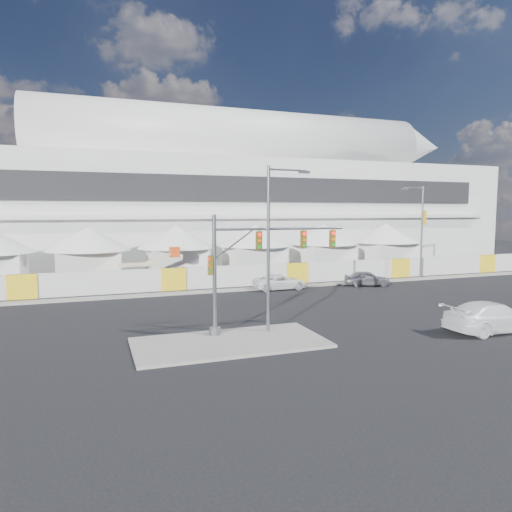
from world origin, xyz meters
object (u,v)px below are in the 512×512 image
object	(u,v)px
pickup_near	(492,317)
pickup_curb	(280,282)
sedan_silver	(367,278)
lot_car_c	(147,277)
streetlight_curb	(420,226)
streetlight_median	(272,237)
boom_lift	(133,275)
traffic_mast	(247,267)

from	to	relation	value
pickup_near	pickup_curb	bearing A→B (deg)	18.59
sedan_silver	lot_car_c	xyz separation A→B (m)	(-19.32, 8.20, 0.00)
streetlight_curb	pickup_curb	bearing A→B (deg)	-177.14
streetlight_median	boom_lift	world-z (taller)	streetlight_median
pickup_near	lot_car_c	size ratio (longest dim) A/B	1.22
traffic_mast	lot_car_c	bearing A→B (deg)	99.07
pickup_curb	streetlight_curb	xyz separation A→B (m)	(15.77, 0.79, 4.83)
pickup_near	traffic_mast	distance (m)	14.53
streetlight_curb	boom_lift	distance (m)	28.94
traffic_mast	boom_lift	size ratio (longest dim) A/B	1.19
sedan_silver	lot_car_c	bearing A→B (deg)	86.04
sedan_silver	streetlight_curb	xyz separation A→B (m)	(7.32, 1.74, 4.79)
sedan_silver	pickup_curb	bearing A→B (deg)	102.59
traffic_mast	streetlight_curb	distance (m)	27.29
lot_car_c	streetlight_median	size ratio (longest dim) A/B	0.53
sedan_silver	traffic_mast	xyz separation A→B (m)	(-16.05, -12.25, 3.14)
sedan_silver	boom_lift	world-z (taller)	boom_lift
sedan_silver	streetlight_median	world-z (taller)	streetlight_median
sedan_silver	boom_lift	distance (m)	22.04
pickup_curb	streetlight_curb	distance (m)	16.51
boom_lift	traffic_mast	bearing A→B (deg)	-81.15
pickup_curb	boom_lift	bearing A→B (deg)	59.85
lot_car_c	boom_lift	xyz separation A→B (m)	(-1.29, -0.38, 0.23)
sedan_silver	pickup_near	bearing A→B (deg)	-169.52
lot_car_c	pickup_curb	bearing A→B (deg)	-112.75
sedan_silver	streetlight_curb	size ratio (longest dim) A/B	0.44
lot_car_c	boom_lift	size ratio (longest dim) A/B	0.71
pickup_near	boom_lift	size ratio (longest dim) A/B	0.87
traffic_mast	streetlight_median	bearing A→B (deg)	-12.21
pickup_near	streetlight_curb	bearing A→B (deg)	-28.51
pickup_curb	boom_lift	distance (m)	13.96
sedan_silver	lot_car_c	size ratio (longest dim) A/B	0.85
pickup_near	lot_car_c	xyz separation A→B (m)	(-16.83, 24.71, -0.16)
boom_lift	sedan_silver	bearing A→B (deg)	-24.71
pickup_near	sedan_silver	bearing A→B (deg)	-8.84
lot_car_c	traffic_mast	size ratio (longest dim) A/B	0.60
lot_car_c	boom_lift	bearing A→B (deg)	117.40
pickup_curb	pickup_near	distance (m)	18.46
pickup_curb	pickup_near	bearing A→B (deg)	-161.83
pickup_near	streetlight_median	distance (m)	13.59
pickup_curb	sedan_silver	bearing A→B (deg)	-97.14
streetlight_curb	sedan_silver	bearing A→B (deg)	-166.59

